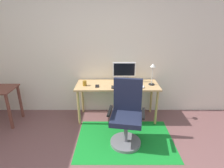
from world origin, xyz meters
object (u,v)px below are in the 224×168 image
desk (117,88)px  coffee_cup (84,83)px  computer_mouse (143,87)px  desk_lamp (152,70)px  office_chair (126,118)px  monitor (124,70)px  cell_phone (97,86)px  keyboard (123,87)px

desk → coffee_cup: size_ratio=16.42×
computer_mouse → desk_lamp: size_ratio=0.25×
office_chair → computer_mouse: bearing=69.6°
monitor → office_chair: bearing=-90.5°
desk → computer_mouse: computer_mouse is taller
coffee_cup → monitor: bearing=16.6°
cell_phone → monitor: bearing=23.0°
keyboard → desk_lamp: (0.54, 0.15, 0.28)m
desk → office_chair: bearing=-80.5°
coffee_cup → cell_phone: coffee_cup is taller
computer_mouse → cell_phone: bearing=175.9°
keyboard → cell_phone: 0.48m
keyboard → computer_mouse: 0.36m
desk_lamp → cell_phone: bearing=-175.1°
desk_lamp → coffee_cup: bearing=-177.7°
keyboard → desk_lamp: bearing=15.8°
computer_mouse → keyboard: bearing=-178.8°
coffee_cup → office_chair: (0.74, -0.68, -0.32)m
desk → computer_mouse: (0.46, -0.16, 0.09)m
monitor → computer_mouse: monitor is taller
cell_phone → desk_lamp: 1.06m
desk → office_chair: 0.79m
keyboard → desk_lamp: 0.63m
monitor → computer_mouse: (0.32, -0.32, -0.21)m
computer_mouse → coffee_cup: (-1.07, 0.10, 0.03)m
desk → desk_lamp: bearing=-1.6°
desk → coffee_cup: bearing=-173.6°
desk → keyboard: bearing=-59.7°
computer_mouse → desk: bearing=160.1°
computer_mouse → cell_phone: 0.83m
cell_phone → computer_mouse: bearing=-8.1°
keyboard → office_chair: office_chair is taller
computer_mouse → monitor: bearing=135.3°
desk_lamp → office_chair: 1.06m
computer_mouse → coffee_cup: 1.07m
monitor → coffee_cup: size_ratio=4.66×
desk → coffee_cup: (-0.61, -0.07, 0.12)m
desk_lamp → office_chair: size_ratio=0.39×
monitor → office_chair: monitor is taller
desk → cell_phone: 0.40m
monitor → computer_mouse: size_ratio=4.27×
monitor → desk_lamp: desk_lamp is taller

